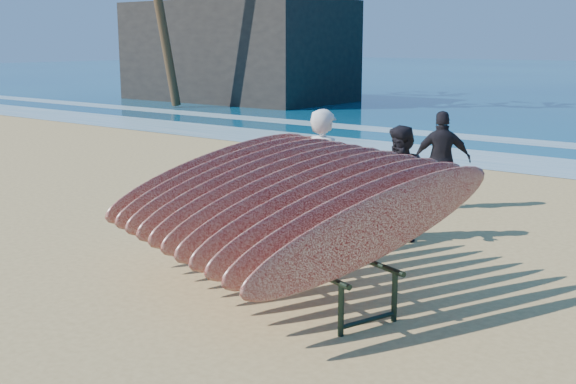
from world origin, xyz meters
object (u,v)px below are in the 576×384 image
at_px(person_white, 324,177).
at_px(person_dark_a, 402,184).
at_px(person_dark_b, 442,160).
at_px(building, 237,51).
at_px(surfboard_rack, 281,199).

relative_size(person_white, person_dark_a, 1.15).
distance_m(person_white, person_dark_b, 2.89).
xyz_separation_m(person_white, building, (-17.03, 17.27, 1.31)).
bearing_deg(person_white, person_dark_b, -81.07).
bearing_deg(surfboard_rack, building, 151.06).
height_order(person_white, person_dark_a, person_white).
bearing_deg(person_dark_a, person_dark_b, 105.00).
distance_m(surfboard_rack, person_white, 1.81).
height_order(person_dark_b, building, building).
bearing_deg(person_dark_b, person_white, 49.92).
height_order(surfboard_rack, person_dark_b, surfboard_rack).
xyz_separation_m(person_dark_b, building, (-17.32, 14.40, 1.42)).
relative_size(person_white, building, 0.18).
distance_m(person_dark_b, building, 22.57).
distance_m(person_dark_a, person_dark_b, 2.15).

